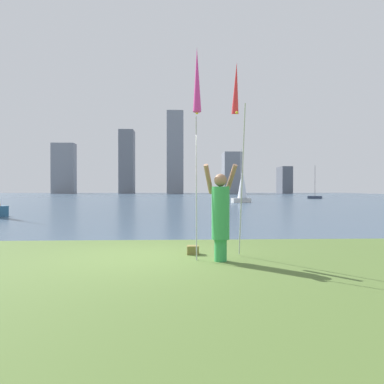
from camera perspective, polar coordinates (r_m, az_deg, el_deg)
ground at (r=58.35m, az=-3.14°, el=-0.95°), size 120.00×138.00×0.12m
person at (r=6.90m, az=4.63°, el=-3.46°), size 0.70×0.51×1.90m
kite_flag_left at (r=7.11m, az=0.81°, el=16.95°), size 0.16×0.48×4.16m
kite_flag_right at (r=8.13m, az=7.16°, el=15.53°), size 0.16×1.28×4.18m
bag at (r=7.69m, az=0.15°, el=-9.35°), size 0.25×0.21×0.18m
sailboat_0 at (r=54.32m, az=19.26°, el=-0.76°), size 2.18×1.78×4.91m
sailboat_3 at (r=36.61m, az=8.11°, el=0.89°), size 2.11×1.30×5.55m
skyline_tower_0 at (r=115.70m, az=-20.01°, el=3.59°), size 6.81×3.76×15.45m
skyline_tower_1 at (r=112.40m, az=-10.48°, el=4.79°), size 4.46×5.74×19.70m
skyline_tower_2 at (r=109.11m, az=-2.74°, el=6.32°), size 4.99×6.83×24.97m
skyline_tower_3 at (r=109.81m, az=6.49°, el=3.05°), size 5.56×7.43×12.62m
skyline_tower_4 at (r=114.42m, az=14.72°, el=1.87°), size 3.29×6.78×8.36m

